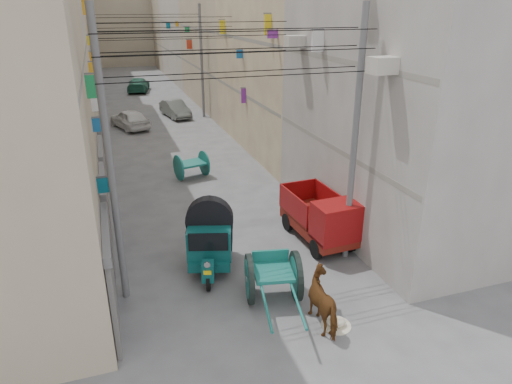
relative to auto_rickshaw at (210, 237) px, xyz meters
name	(u,v)px	position (x,y,z in m)	size (l,w,h in m)	color
building_row_left	(32,26)	(-7.14, 27.33, 5.37)	(8.00, 62.00, 14.00)	tan
building_row_right	(236,23)	(8.85, 27.33, 5.37)	(8.00, 62.00, 14.00)	#A19D97
end_cap_building	(119,16)	(0.86, 59.21, 5.41)	(22.00, 10.00, 13.00)	tan
shutters_left	(105,195)	(-3.06, 3.58, 0.41)	(0.18, 14.40, 2.88)	#4E4F53
signboards	(165,87)	(0.85, 14.86, 2.34)	(8.22, 40.52, 5.67)	#198B49
ac_units	(338,21)	(4.51, 0.87, 6.35)	(0.70, 6.55, 3.35)	#B3ACA1
utility_poles	(178,90)	(0.86, 10.21, 2.91)	(7.40, 22.20, 8.00)	#5D5D5F
overhead_cables	(184,34)	(0.86, 7.61, 5.68)	(7.40, 22.52, 1.12)	black
auto_rickshaw	(210,237)	(0.00, 0.00, 0.00)	(1.98, 2.72, 1.84)	black
tonga_cart	(273,277)	(1.27, -2.30, -0.34)	(1.81, 3.36, 1.44)	black
mini_truck	(324,222)	(4.08, 0.16, -0.18)	(1.69, 3.45, 1.90)	black
second_cart	(191,165)	(1.01, 8.38, -0.42)	(1.67, 1.55, 1.26)	#155F56
feed_sack	(336,322)	(2.45, -3.97, -0.96)	(0.50, 0.40, 0.25)	beige
horse	(326,301)	(2.21, -3.79, -0.37)	(0.77, 1.70, 1.43)	maroon
distant_car_white	(130,119)	(-1.14, 19.33, -0.42)	(1.57, 3.90, 1.33)	silver
distant_car_grey	(175,109)	(2.38, 21.79, -0.47)	(1.31, 3.76, 1.24)	#515653
distant_car_green	(138,85)	(0.76, 34.04, -0.43)	(1.83, 4.51, 1.31)	#1E5945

